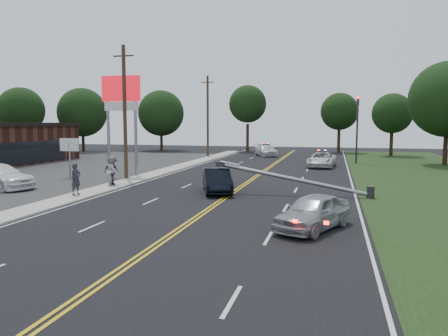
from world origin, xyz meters
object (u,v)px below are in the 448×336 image
(fallen_streetlight, at_px, (301,180))
(crashed_sedan, at_px, (217,181))
(waiting_sedan, at_px, (313,212))
(bystander_d, at_px, (111,172))
(emergency_a, at_px, (322,160))
(small_sign, at_px, (69,148))
(utility_pole_mid, at_px, (125,112))
(bystander_b, at_px, (113,171))
(pylon_sign, at_px, (121,101))
(bystander_c, at_px, (113,171))
(emergency_b, at_px, (266,150))
(bystander_a, at_px, (76,179))
(utility_pole_far, at_px, (208,116))
(traffic_signal, at_px, (357,124))

(fallen_streetlight, relative_size, crashed_sedan, 2.08)
(waiting_sedan, height_order, bystander_d, bystander_d)
(waiting_sedan, relative_size, emergency_a, 0.83)
(small_sign, bearing_deg, utility_pole_mid, 0.00)
(emergency_a, bearing_deg, utility_pole_mid, -131.70)
(bystander_b, bearing_deg, pylon_sign, 4.32)
(bystander_c, bearing_deg, fallen_streetlight, -114.34)
(emergency_b, bearing_deg, bystander_a, -125.14)
(crashed_sedan, bearing_deg, fallen_streetlight, -18.53)
(utility_pole_far, relative_size, bystander_b, 5.09)
(utility_pole_far, xyz_separation_m, crashed_sedan, (8.24, -26.12, -4.34))
(emergency_b, bearing_deg, traffic_signal, -60.85)
(emergency_a, bearing_deg, small_sign, -139.89)
(small_sign, distance_m, crashed_sedan, 13.77)
(bystander_d, bearing_deg, bystander_b, -95.31)
(bystander_c, bearing_deg, utility_pole_mid, -9.61)
(utility_pole_mid, distance_m, utility_pole_far, 22.00)
(small_sign, distance_m, traffic_signal, 28.72)
(waiting_sedan, height_order, bystander_b, bystander_b)
(crashed_sedan, distance_m, waiting_sedan, 10.20)
(utility_pole_far, bearing_deg, fallen_streetlight, -62.76)
(emergency_b, height_order, bystander_b, bystander_b)
(emergency_b, bearing_deg, fallen_streetlight, -102.26)
(utility_pole_far, height_order, bystander_c, utility_pole_far)
(pylon_sign, bearing_deg, traffic_signal, 40.39)
(waiting_sedan, bearing_deg, emergency_b, 126.16)
(emergency_a, xyz_separation_m, emergency_b, (-7.42, 12.64, 0.04))
(fallen_streetlight, distance_m, bystander_d, 12.74)
(fallen_streetlight, bearing_deg, waiting_sedan, -82.52)
(waiting_sedan, xyz_separation_m, bystander_d, (-13.80, 8.72, 0.30))
(bystander_d, bearing_deg, waiting_sedan, -90.96)
(pylon_sign, xyz_separation_m, waiting_sedan, (15.76, -14.21, -5.27))
(traffic_signal, relative_size, emergency_a, 1.36)
(utility_pole_far, relative_size, emergency_b, 1.92)
(traffic_signal, distance_m, emergency_a, 6.85)
(utility_pole_far, distance_m, bystander_a, 29.90)
(small_sign, bearing_deg, emergency_a, 34.96)
(fallen_streetlight, xyz_separation_m, bystander_c, (-12.64, 0.55, 0.15))
(utility_pole_mid, bearing_deg, traffic_signal, 45.80)
(small_sign, relative_size, waiting_sedan, 0.73)
(bystander_b, bearing_deg, utility_pole_far, -14.82)
(bystander_a, bearing_deg, utility_pole_far, 16.38)
(traffic_signal, relative_size, emergency_b, 1.36)
(pylon_sign, xyz_separation_m, fallen_streetlight, (14.69, -6.00, -5.08))
(fallen_streetlight, distance_m, bystander_c, 12.65)
(crashed_sedan, xyz_separation_m, emergency_a, (5.84, 17.32, -0.02))
(pylon_sign, distance_m, waiting_sedan, 21.87)
(bystander_b, bearing_deg, emergency_a, -54.85)
(pylon_sign, relative_size, emergency_a, 1.55)
(traffic_signal, distance_m, utility_pole_mid, 25.12)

